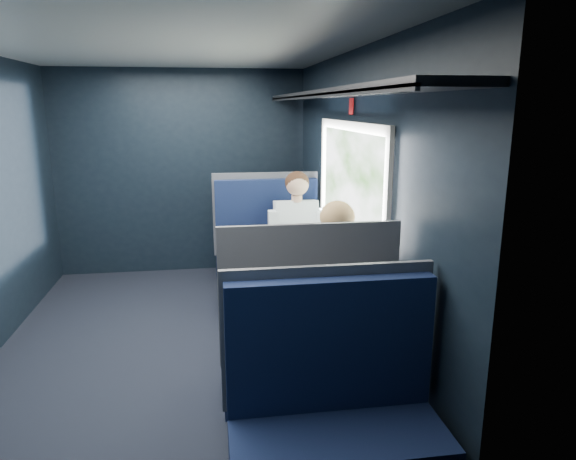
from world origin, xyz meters
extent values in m
cube|color=black|center=(0.00, 0.00, -0.01)|extent=(2.80, 4.20, 0.01)
cube|color=black|center=(1.45, 0.00, 1.15)|extent=(0.10, 4.20, 2.30)
cube|color=black|center=(0.00, 2.15, 1.15)|extent=(2.80, 0.10, 2.30)
cube|color=black|center=(0.00, -2.15, 1.15)|extent=(2.80, 0.10, 2.30)
cube|color=silver|center=(0.00, 0.00, 2.35)|extent=(2.80, 4.20, 0.10)
cube|color=silver|center=(1.38, 0.00, 1.74)|extent=(0.03, 1.84, 0.07)
cube|color=silver|center=(1.38, 0.00, 0.90)|extent=(0.03, 1.84, 0.07)
cube|color=silver|center=(1.38, -0.89, 1.32)|extent=(0.03, 0.07, 0.78)
cube|color=silver|center=(1.38, 0.89, 1.32)|extent=(0.03, 0.07, 0.78)
cube|color=black|center=(1.22, 0.00, 1.98)|extent=(0.36, 4.10, 0.04)
cube|color=black|center=(1.05, 0.00, 1.96)|extent=(0.02, 4.10, 0.03)
cube|color=red|center=(1.38, 0.00, 1.89)|extent=(0.01, 0.10, 0.12)
cylinder|color=#54565E|center=(0.88, 0.00, 0.35)|extent=(0.08, 0.08, 0.70)
cube|color=silver|center=(1.06, 0.00, 0.72)|extent=(0.62, 1.00, 0.04)
cube|color=#0C1638|center=(0.85, 0.78, 0.23)|extent=(1.00, 0.50, 0.45)
cube|color=#0C1638|center=(0.85, 1.08, 0.82)|extent=(1.00, 0.10, 0.75)
cube|color=#54565E|center=(0.85, 1.14, 0.85)|extent=(1.04, 0.03, 0.82)
cube|color=#54565E|center=(0.85, 0.73, 0.55)|extent=(0.06, 0.40, 0.20)
cube|color=#400D11|center=(0.58, 0.81, 0.58)|extent=(0.38, 0.23, 0.26)
cylinder|color=#400D11|center=(0.58, 0.81, 0.76)|extent=(0.05, 0.15, 0.03)
cylinder|color=silver|center=(0.73, 0.70, 0.58)|extent=(0.09, 0.09, 0.26)
cylinder|color=#164DAB|center=(0.73, 0.70, 0.74)|extent=(0.05, 0.05, 0.06)
cube|color=#0C1638|center=(0.85, -0.78, 0.23)|extent=(1.00, 0.50, 0.45)
cube|color=#0C1638|center=(0.85, -1.08, 0.82)|extent=(1.00, 0.10, 0.75)
cube|color=#54565E|center=(0.85, -1.14, 0.85)|extent=(1.04, 0.03, 0.82)
cube|color=#54565E|center=(0.85, -0.73, 0.55)|extent=(0.06, 0.40, 0.20)
cube|color=#0C1638|center=(0.85, 1.88, 0.23)|extent=(1.00, 0.40, 0.45)
cube|color=#0C1638|center=(0.85, 1.64, 0.78)|extent=(1.00, 0.10, 0.66)
cube|color=#54565E|center=(0.85, 1.59, 0.80)|extent=(1.04, 0.03, 0.72)
cube|color=#0C1638|center=(0.85, -1.64, 0.78)|extent=(1.00, 0.10, 0.66)
cube|color=#54565E|center=(0.85, -1.59, 0.80)|extent=(1.04, 0.03, 0.72)
cube|color=black|center=(1.10, 0.64, 0.53)|extent=(0.36, 0.44, 0.16)
cube|color=black|center=(1.10, 0.44, 0.23)|extent=(0.32, 0.12, 0.45)
cube|color=white|center=(1.10, 0.80, 0.78)|extent=(0.40, 0.29, 0.53)
cylinder|color=#D8A88C|center=(1.10, 0.76, 1.06)|extent=(0.10, 0.10, 0.06)
sphere|color=#D8A88C|center=(1.10, 0.74, 1.20)|extent=(0.21, 0.21, 0.21)
sphere|color=#382114|center=(1.10, 0.76, 1.21)|extent=(0.22, 0.22, 0.22)
cube|color=white|center=(0.88, 0.76, 0.78)|extent=(0.09, 0.12, 0.34)
cube|color=white|center=(1.32, 0.76, 0.78)|extent=(0.09, 0.12, 0.34)
cube|color=black|center=(1.10, -0.64, 0.53)|extent=(0.36, 0.44, 0.16)
cube|color=black|center=(1.10, -0.44, 0.23)|extent=(0.32, 0.12, 0.45)
cube|color=black|center=(1.10, -0.80, 0.78)|extent=(0.40, 0.29, 0.53)
cylinder|color=#D8A88C|center=(1.10, -0.76, 1.06)|extent=(0.10, 0.10, 0.06)
sphere|color=#D8A88C|center=(1.10, -0.74, 1.20)|extent=(0.21, 0.21, 0.21)
sphere|color=tan|center=(1.10, -0.76, 1.21)|extent=(0.22, 0.22, 0.22)
cube|color=black|center=(0.88, -0.76, 0.78)|extent=(0.09, 0.12, 0.34)
cube|color=black|center=(1.32, -0.76, 0.78)|extent=(0.09, 0.12, 0.34)
cube|color=tan|center=(1.10, -0.86, 0.90)|extent=(0.26, 0.07, 0.36)
cube|color=white|center=(1.08, 0.04, 0.74)|extent=(0.50, 0.72, 0.01)
cube|color=silver|center=(1.27, -0.04, 0.75)|extent=(0.29, 0.35, 0.01)
cube|color=silver|center=(1.38, -0.04, 0.86)|extent=(0.08, 0.30, 0.21)
cube|color=black|center=(1.37, -0.04, 0.86)|extent=(0.06, 0.26, 0.17)
cylinder|color=silver|center=(1.26, 0.26, 0.82)|extent=(0.06, 0.06, 0.17)
cylinder|color=#164DAB|center=(1.26, 0.26, 0.93)|extent=(0.03, 0.03, 0.04)
cylinder|color=white|center=(1.29, 0.32, 0.78)|extent=(0.06, 0.06, 0.08)
camera|label=1|loc=(0.31, -3.84, 1.89)|focal=32.00mm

